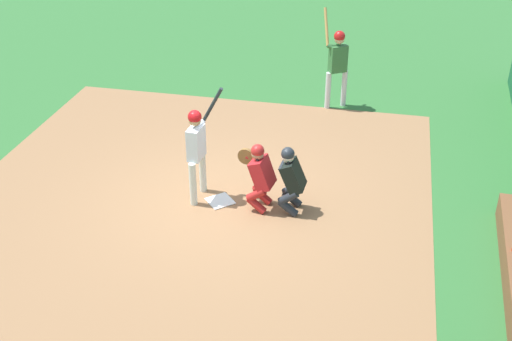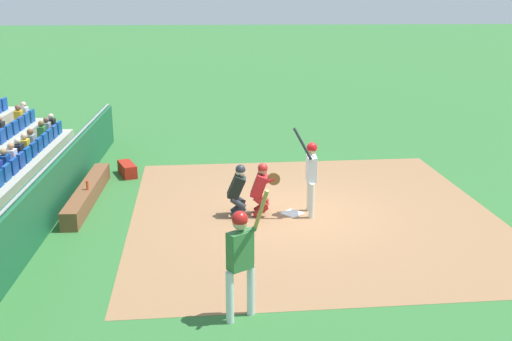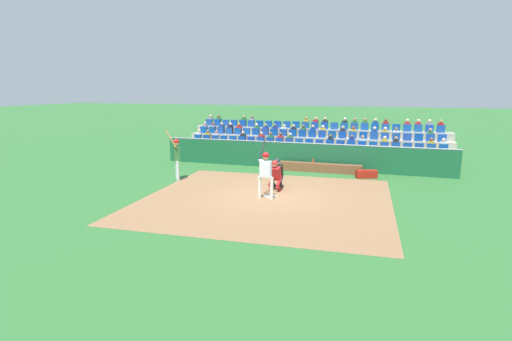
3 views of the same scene
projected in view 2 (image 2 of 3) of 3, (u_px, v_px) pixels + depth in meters
ground_plane at (292, 214)px, 14.69m from camera, size 160.00×160.00×0.00m
infield_dirt_patch at (313, 213)px, 14.71m from camera, size 9.52×9.11×0.01m
home_plate_marker at (292, 213)px, 14.68m from camera, size 0.62×0.62×0.02m
batter_at_plate at (311, 170)px, 14.34m from camera, size 0.62×0.61×2.19m
catcher_crouching at (261, 186)px, 14.43m from camera, size 0.49×0.72×1.30m
home_plate_umpire at (238, 188)px, 14.36m from camera, size 0.46×0.45×1.29m
dugout_wall at (52, 192)px, 14.21m from camera, size 15.07×0.24×1.37m
dugout_bench at (88, 194)px, 15.45m from camera, size 4.10×0.40×0.44m
water_bottle_on_bench at (87, 185)px, 15.04m from camera, size 0.07×0.07×0.23m
equipment_duffel_bag at (127, 169)px, 17.66m from camera, size 1.03×0.69×0.37m
on_deck_batter at (241, 252)px, 9.70m from camera, size 0.53×0.71×2.33m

